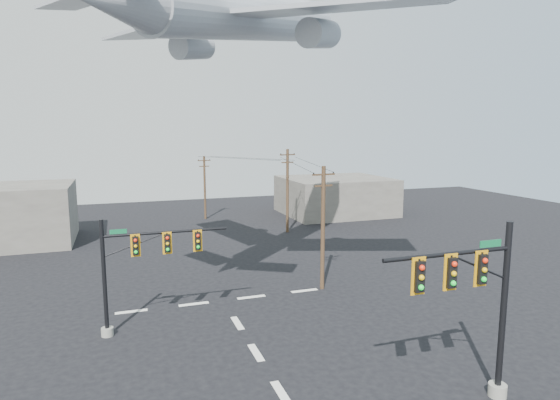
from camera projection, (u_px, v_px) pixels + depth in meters
name	position (u px, v px, depth m)	size (l,w,h in m)	color
ground	(281.00, 393.00, 20.75)	(120.00, 120.00, 0.00)	black
lane_markings	(249.00, 342.00, 25.73)	(14.00, 21.20, 0.01)	silver
signal_mast_near	(477.00, 306.00, 19.30)	(6.38, 0.86, 7.80)	gray
signal_mast_far	(137.00, 268.00, 26.46)	(7.29, 0.74, 6.71)	gray
utility_pole_a	(323.00, 226.00, 33.69)	(1.81, 0.30, 9.03)	#4E3321
utility_pole_b	(287.00, 189.00, 52.63)	(1.91, 0.42, 9.44)	#4E3321
utility_pole_c	(205.00, 186.00, 60.63)	(1.68, 0.31, 8.21)	#4E3321
power_lines	(274.00, 161.00, 48.10)	(9.02, 29.92, 0.42)	black
airliner	(252.00, 17.00, 30.43)	(23.82, 22.87, 7.45)	#A2A7AE
building_right	(335.00, 196.00, 64.88)	(14.00, 12.00, 5.00)	slate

